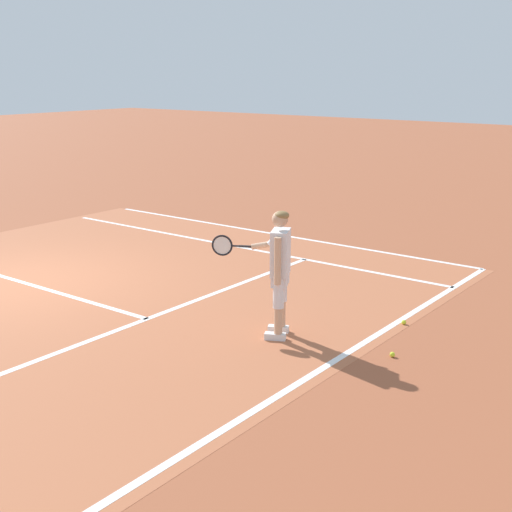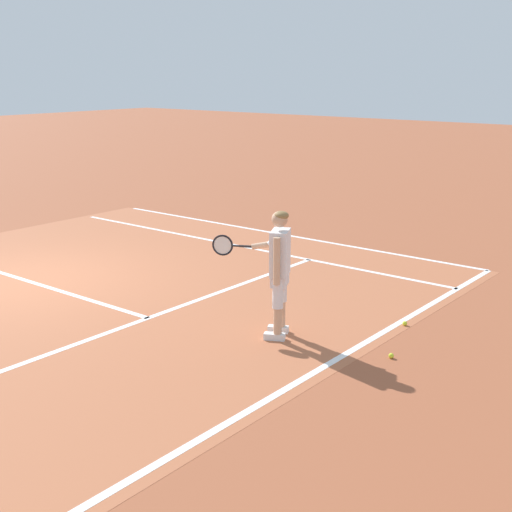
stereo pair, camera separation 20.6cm
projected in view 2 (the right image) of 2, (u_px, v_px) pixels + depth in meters
ground_plane at (26, 280)px, 11.94m from camera, size 80.00×80.00×0.00m
court_inner_surface at (73, 295)px, 11.17m from camera, size 10.98×9.73×0.00m
line_baseline at (318, 370)px, 8.36m from camera, size 10.98×0.10×0.01m
line_service at (148, 318)px, 10.12m from camera, size 8.23×0.10×0.01m
line_centre_service at (19, 278)px, 12.05m from camera, size 0.10×6.40×0.01m
line_singles_right at (238, 246)px, 14.28m from camera, size 0.10×9.33×0.01m
line_doubles_right at (279, 234)px, 15.32m from camera, size 0.10×9.33×0.01m
tennis_player at (278, 265)px, 9.20m from camera, size 0.55×1.23×1.71m
tennis_ball_near_feet at (391, 356)px, 8.71m from camera, size 0.07×0.07×0.07m
tennis_ball_by_baseline at (405, 323)px, 9.82m from camera, size 0.07×0.07×0.07m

